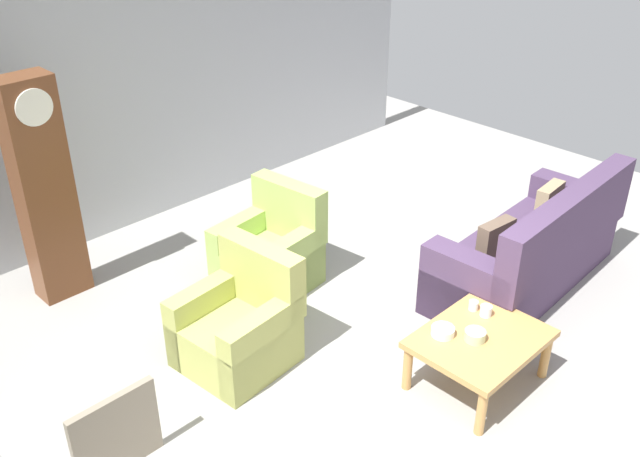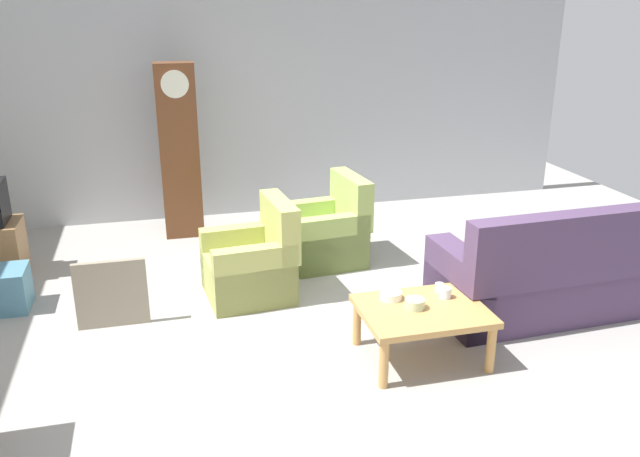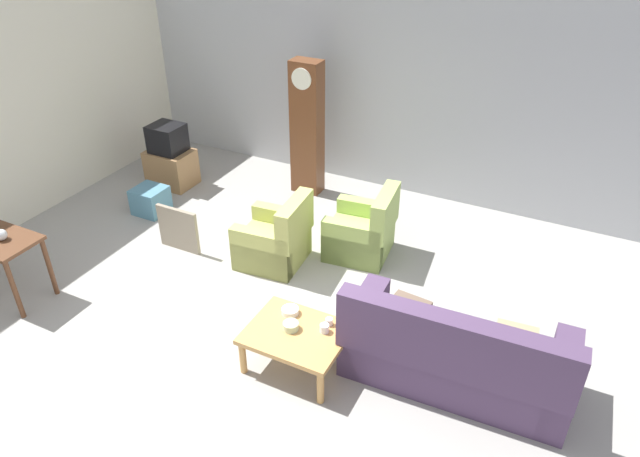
# 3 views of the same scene
# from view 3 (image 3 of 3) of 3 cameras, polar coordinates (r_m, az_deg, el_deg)

# --- Properties ---
(ground_plane) EXTENTS (10.40, 10.40, 0.00)m
(ground_plane) POSITION_cam_3_polar(r_m,az_deg,el_deg) (6.53, -4.90, -8.75)
(ground_plane) COLOR #999691
(garage_door_wall) EXTENTS (8.40, 0.16, 3.20)m
(garage_door_wall) POSITION_cam_3_polar(r_m,az_deg,el_deg) (8.63, 7.31, 13.85)
(garage_door_wall) COLOR #ADAFB5
(garage_door_wall) RESTS_ON ground_plane
(pegboard_wall_left) EXTENTS (0.12, 6.40, 2.88)m
(pegboard_wall_left) POSITION_cam_3_polar(r_m,az_deg,el_deg) (8.74, -28.57, 9.33)
(pegboard_wall_left) COLOR silver
(pegboard_wall_left) RESTS_ON ground_plane
(couch_floral) EXTENTS (2.14, 0.97, 1.04)m
(couch_floral) POSITION_cam_3_polar(r_m,az_deg,el_deg) (5.70, 13.09, -12.16)
(couch_floral) COLOR #4C3856
(couch_floral) RESTS_ON ground_plane
(armchair_olive_near) EXTENTS (0.85, 0.83, 0.92)m
(armchair_olive_near) POSITION_cam_3_polar(r_m,az_deg,el_deg) (7.22, -4.39, -1.23)
(armchair_olive_near) COLOR tan
(armchair_olive_near) RESTS_ON ground_plane
(armchair_olive_far) EXTENTS (0.87, 0.84, 0.92)m
(armchair_olive_far) POSITION_cam_3_polar(r_m,az_deg,el_deg) (7.38, 4.23, -0.44)
(armchair_olive_far) COLOR #A1BC5F
(armchair_olive_far) RESTS_ON ground_plane
(coffee_table_wood) EXTENTS (0.96, 0.76, 0.43)m
(coffee_table_wood) POSITION_cam_3_polar(r_m,az_deg,el_deg) (5.74, -2.32, -10.54)
(coffee_table_wood) COLOR tan
(coffee_table_wood) RESTS_ON ground_plane
(grandfather_clock) EXTENTS (0.44, 0.30, 2.01)m
(grandfather_clock) POSITION_cam_3_polar(r_m,az_deg,el_deg) (8.58, -1.27, 9.78)
(grandfather_clock) COLOR brown
(grandfather_clock) RESTS_ON ground_plane
(tv_stand_cabinet) EXTENTS (0.68, 0.52, 0.56)m
(tv_stand_cabinet) POSITION_cam_3_polar(r_m,az_deg,el_deg) (9.35, -14.36, 5.81)
(tv_stand_cabinet) COLOR #997047
(tv_stand_cabinet) RESTS_ON ground_plane
(tv_crt) EXTENTS (0.48, 0.44, 0.42)m
(tv_crt) POSITION_cam_3_polar(r_m,az_deg,el_deg) (9.15, -14.77, 8.56)
(tv_crt) COLOR black
(tv_crt) RESTS_ON tv_stand_cabinet
(framed_picture_leaning) EXTENTS (0.60, 0.05, 0.60)m
(framed_picture_leaning) POSITION_cam_3_polar(r_m,az_deg,el_deg) (7.66, -13.73, -0.07)
(framed_picture_leaning) COLOR gray
(framed_picture_leaning) RESTS_ON ground_plane
(storage_box_blue) EXTENTS (0.43, 0.42, 0.38)m
(storage_box_blue) POSITION_cam_3_polar(r_m,az_deg,el_deg) (8.66, -16.30, 2.67)
(storage_box_blue) COLOR teal
(storage_box_blue) RESTS_ON ground_plane
(glass_dome_cloche) EXTENTS (0.13, 0.13, 0.13)m
(glass_dome_cloche) POSITION_cam_3_polar(r_m,az_deg,el_deg) (7.19, -28.81, -0.54)
(glass_dome_cloche) COLOR silver
(glass_dome_cloche) RESTS_ON console_table_dark
(cup_white_porcelain) EXTENTS (0.07, 0.07, 0.07)m
(cup_white_porcelain) POSITION_cam_3_polar(r_m,az_deg,el_deg) (5.75, 0.91, -9.13)
(cup_white_porcelain) COLOR white
(cup_white_porcelain) RESTS_ON coffee_table_wood
(cup_blue_rimmed) EXTENTS (0.09, 0.09, 0.08)m
(cup_blue_rimmed) POSITION_cam_3_polar(r_m,az_deg,el_deg) (5.67, 0.44, -9.76)
(cup_blue_rimmed) COLOR silver
(cup_blue_rimmed) RESTS_ON coffee_table_wood
(bowl_white_stacked) EXTENTS (0.17, 0.17, 0.06)m
(bowl_white_stacked) POSITION_cam_3_polar(r_m,az_deg,el_deg) (5.89, -2.94, -8.09)
(bowl_white_stacked) COLOR white
(bowl_white_stacked) RESTS_ON coffee_table_wood
(bowl_shallow_green) EXTENTS (0.16, 0.16, 0.08)m
(bowl_shallow_green) POSITION_cam_3_polar(r_m,az_deg,el_deg) (5.71, -2.88, -9.53)
(bowl_shallow_green) COLOR #B2C69E
(bowl_shallow_green) RESTS_ON coffee_table_wood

